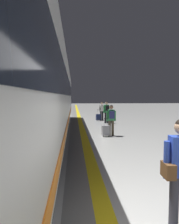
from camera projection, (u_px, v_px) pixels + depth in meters
name	position (u px, v px, depth m)	size (l,w,h in m)	color
safety_line_strip	(83.00, 132.00, 12.47)	(0.36, 80.00, 0.01)	yellow
tactile_edge_band	(76.00, 132.00, 12.44)	(0.73, 80.00, 0.01)	slate
high_speed_train	(28.00, 85.00, 7.92)	(2.94, 27.85, 4.97)	#38383D
passenger_near	(111.00, 118.00, 11.14)	(0.50, 0.32, 1.62)	brown
suitcase_near	(106.00, 130.00, 10.97)	(0.42, 0.31, 0.96)	#9E9EA3
passenger_mid	(102.00, 110.00, 18.27)	(0.47, 0.29, 1.60)	black
suitcase_mid	(98.00, 117.00, 18.13)	(0.42, 0.31, 0.95)	#19234C
passenger_far	(107.00, 110.00, 16.41)	(0.49, 0.40, 1.67)	black
suitcase_far	(111.00, 119.00, 16.24)	(0.42, 0.32, 0.99)	black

